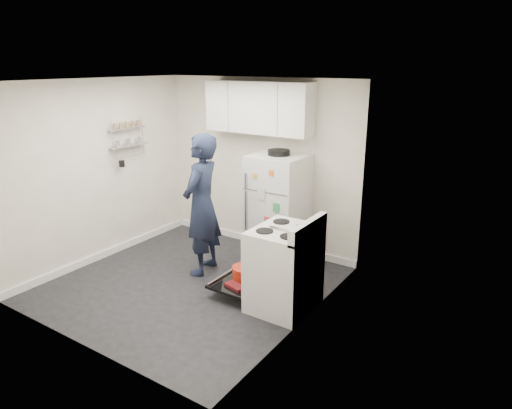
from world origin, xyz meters
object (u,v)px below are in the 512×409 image
Objects in this scene: open_oven_door at (243,277)px; refrigerator at (278,208)px; person at (202,205)px; electric_range at (283,269)px.

refrigerator is at bearing 97.61° from open_oven_door.
open_oven_door is at bearing 63.13° from person.
electric_range is 1.35m from refrigerator.
person is (-0.64, -0.87, 0.17)m from refrigerator.
electric_range is at bearing -56.64° from refrigerator.
refrigerator is at bearing 123.36° from electric_range.
refrigerator reaches higher than open_oven_door.
person reaches higher than open_oven_door.
electric_range reaches higher than open_oven_door.
open_oven_door is 0.38× the size of person.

